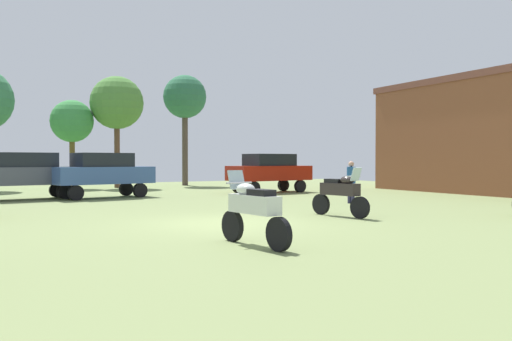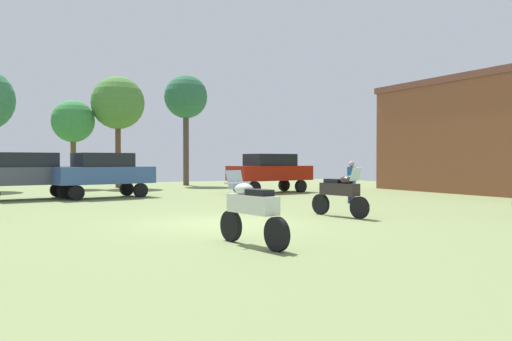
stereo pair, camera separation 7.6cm
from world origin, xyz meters
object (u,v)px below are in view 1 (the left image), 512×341
(car_4, at_px, (269,170))
(tree_5, at_px, (72,122))
(tree_1, at_px, (185,98))
(car_2, at_px, (26,172))
(tree_4, at_px, (117,103))
(motorcycle_10, at_px, (253,209))
(person_1, at_px, (351,179))
(car_1, at_px, (102,172))
(motorcycle_2, at_px, (340,192))

(car_4, distance_m, tree_5, 12.62)
(tree_5, bearing_deg, car_4, -46.99)
(car_4, bearing_deg, tree_1, 0.37)
(car_2, height_order, tree_1, tree_1)
(car_4, xyz_separation_m, tree_4, (-5.85, 8.57, 3.96))
(motorcycle_10, height_order, person_1, person_1)
(motorcycle_10, xyz_separation_m, tree_5, (0.08, 23.53, 3.22))
(tree_5, bearing_deg, car_1, -90.18)
(tree_1, bearing_deg, motorcycle_2, -97.12)
(motorcycle_10, relative_size, person_1, 1.31)
(car_1, xyz_separation_m, person_1, (7.92, -7.51, -0.22))
(car_1, height_order, tree_4, tree_4)
(car_4, xyz_separation_m, tree_1, (-1.17, 9.42, 4.62))
(car_2, distance_m, person_1, 13.64)
(car_1, bearing_deg, motorcycle_2, -168.48)
(person_1, bearing_deg, car_4, -16.31)
(car_4, relative_size, tree_4, 0.66)
(car_1, xyz_separation_m, tree_4, (2.58, 8.45, 3.96))
(tree_4, bearing_deg, person_1, -71.48)
(car_1, xyz_separation_m, car_2, (-3.10, 0.53, 0.00))
(tree_4, distance_m, tree_5, 2.84)
(tree_4, xyz_separation_m, tree_5, (-2.55, 0.43, -1.18))
(person_1, relative_size, tree_5, 0.31)
(tree_1, bearing_deg, tree_4, -169.69)
(motorcycle_2, relative_size, tree_4, 0.31)
(motorcycle_2, height_order, tree_4, tree_4)
(tree_5, bearing_deg, person_1, -64.29)
(car_1, relative_size, car_2, 1.01)
(tree_1, relative_size, tree_4, 1.08)
(motorcycle_2, xyz_separation_m, person_1, (3.22, 3.60, 0.23))
(car_1, bearing_deg, car_4, -102.24)
(tree_1, distance_m, tree_4, 4.80)
(car_1, height_order, tree_1, tree_1)
(person_1, distance_m, tree_5, 18.44)
(tree_1, relative_size, tree_5, 1.40)
(car_4, bearing_deg, person_1, 169.39)
(motorcycle_10, bearing_deg, motorcycle_2, 27.57)
(motorcycle_2, height_order, car_4, car_4)
(car_4, height_order, tree_4, tree_4)
(person_1, distance_m, tree_4, 17.34)
(tree_4, bearing_deg, car_1, -106.96)
(tree_4, bearing_deg, motorcycle_2, -83.78)
(motorcycle_2, relative_size, person_1, 1.30)
(person_1, bearing_deg, motorcycle_2, 125.81)
(motorcycle_10, xyz_separation_m, tree_1, (7.31, 23.94, 5.06))
(tree_5, bearing_deg, motorcycle_10, -90.20)
(motorcycle_2, bearing_deg, person_1, -144.09)
(motorcycle_10, height_order, car_2, car_2)
(motorcycle_10, bearing_deg, car_1, 80.79)
(car_4, distance_m, tree_4, 11.10)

